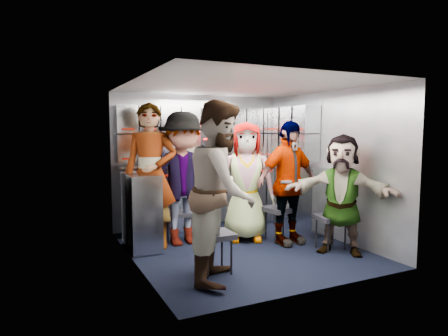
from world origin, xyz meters
name	(u,v)px	position (x,y,z in m)	size (l,w,h in m)	color
floor	(243,249)	(0.00, 0.00, 0.00)	(3.00, 3.00, 0.00)	black
wall_back	(199,161)	(0.00, 1.50, 1.05)	(2.80, 0.04, 2.10)	gray
wall_left	(134,174)	(-1.40, 0.00, 1.05)	(0.04, 3.00, 2.10)	gray
wall_right	(329,165)	(1.40, 0.00, 1.05)	(0.04, 3.00, 2.10)	gray
ceiling	(244,86)	(0.00, 0.00, 2.10)	(2.80, 3.00, 0.02)	silver
cart_bank_back	(204,196)	(0.00, 1.29, 0.49)	(2.68, 0.38, 0.99)	#9398A2
cart_bank_left	(141,212)	(-1.19, 0.56, 0.49)	(0.38, 0.76, 0.99)	#9398A2
counter	(204,164)	(0.00, 1.29, 1.01)	(2.68, 0.42, 0.03)	#ADB0B5
locker_bank_back	(203,133)	(0.00, 1.35, 1.49)	(2.68, 0.28, 0.82)	#9398A2
locker_bank_right	(292,134)	(1.25, 0.70, 1.49)	(0.28, 1.00, 0.82)	#9398A2
right_cabinet	(295,197)	(1.25, 0.60, 0.50)	(0.28, 1.20, 1.00)	#9398A2
coffee_niche	(212,135)	(0.18, 1.41, 1.47)	(0.46, 0.16, 0.84)	black
red_latch_strip	(209,174)	(0.00, 1.09, 0.88)	(2.60, 0.02, 0.03)	#951206
jump_seat_near_left	(215,237)	(-0.69, -0.64, 0.40)	(0.38, 0.36, 0.45)	black
jump_seat_mid_left	(179,215)	(-0.62, 0.74, 0.36)	(0.41, 0.40, 0.41)	black
jump_seat_center	(240,212)	(0.25, 0.56, 0.36)	(0.43, 0.42, 0.41)	black
jump_seat_mid_right	(280,211)	(0.66, 0.14, 0.42)	(0.46, 0.44, 0.48)	black
jump_seat_near_right	(331,219)	(1.03, -0.49, 0.39)	(0.42, 0.40, 0.44)	black
attendant_standing	(151,176)	(-1.05, 0.60, 0.95)	(0.69, 0.46, 1.90)	black
attendant_arc_a	(222,191)	(-0.69, -0.82, 0.92)	(0.90, 0.70, 1.85)	black
attendant_arc_b	(183,179)	(-0.62, 0.56, 0.89)	(1.16, 0.66, 1.79)	black
attendant_arc_c	(246,181)	(0.25, 0.38, 0.83)	(0.81, 0.53, 1.66)	black
attendant_arc_d	(288,183)	(0.66, -0.04, 0.83)	(0.98, 0.41, 1.67)	black
attendant_arc_e	(341,194)	(1.03, -0.67, 0.75)	(1.39, 0.44, 1.50)	black
bottle_left	(201,156)	(-0.07, 1.24, 1.14)	(0.07, 0.07, 0.22)	white
bottle_mid	(179,157)	(-0.43, 1.24, 1.14)	(0.06, 0.06, 0.23)	white
bottle_right	(264,154)	(1.06, 1.24, 1.14)	(0.06, 0.06, 0.22)	white
cup_left	(158,162)	(-0.76, 1.23, 1.07)	(0.08, 0.08, 0.09)	#CFB592
cup_right	(270,158)	(1.17, 1.23, 1.08)	(0.08, 0.08, 0.10)	#CFB592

